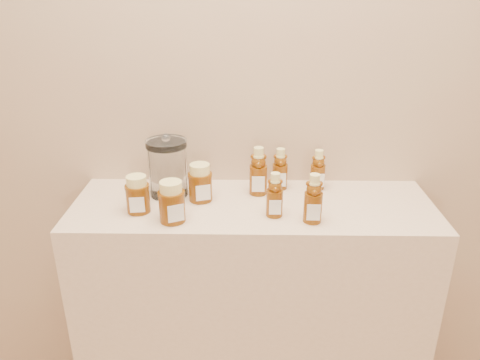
# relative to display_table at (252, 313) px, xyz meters

# --- Properties ---
(wall_back) EXTENTS (3.50, 0.02, 2.70)m
(wall_back) POSITION_rel_display_table_xyz_m (0.00, 0.20, 0.90)
(wall_back) COLOR tan
(wall_back) RESTS_ON ground
(display_table) EXTENTS (1.20, 0.40, 0.90)m
(display_table) POSITION_rel_display_table_xyz_m (0.00, 0.00, 0.00)
(display_table) COLOR beige
(display_table) RESTS_ON ground
(bear_bottle_back_left) EXTENTS (0.07, 0.07, 0.19)m
(bear_bottle_back_left) POSITION_rel_display_table_xyz_m (0.02, 0.08, 0.55)
(bear_bottle_back_left) COLOR #5A2A07
(bear_bottle_back_left) RESTS_ON display_table
(bear_bottle_back_mid) EXTENTS (0.06, 0.06, 0.17)m
(bear_bottle_back_mid) POSITION_rel_display_table_xyz_m (0.10, 0.13, 0.53)
(bear_bottle_back_mid) COLOR #5A2A07
(bear_bottle_back_mid) RESTS_ON display_table
(bear_bottle_back_right) EXTENTS (0.06, 0.06, 0.16)m
(bear_bottle_back_right) POSITION_rel_display_table_xyz_m (0.23, 0.13, 0.53)
(bear_bottle_back_right) COLOR #5A2A07
(bear_bottle_back_right) RESTS_ON display_table
(bear_bottle_front_left) EXTENTS (0.06, 0.06, 0.16)m
(bear_bottle_front_left) POSITION_rel_display_table_xyz_m (0.07, -0.08, 0.53)
(bear_bottle_front_left) COLOR #5A2A07
(bear_bottle_front_left) RESTS_ON display_table
(bear_bottle_front_right) EXTENTS (0.06, 0.06, 0.18)m
(bear_bottle_front_right) POSITION_rel_display_table_xyz_m (0.18, -0.11, 0.54)
(bear_bottle_front_right) COLOR #5A2A07
(bear_bottle_front_right) RESTS_ON display_table
(honey_jar_left) EXTENTS (0.09, 0.09, 0.12)m
(honey_jar_left) POSITION_rel_display_table_xyz_m (-0.37, -0.06, 0.51)
(honey_jar_left) COLOR #5A2A07
(honey_jar_left) RESTS_ON display_table
(honey_jar_back) EXTENTS (0.10, 0.10, 0.13)m
(honey_jar_back) POSITION_rel_display_table_xyz_m (-0.18, 0.03, 0.51)
(honey_jar_back) COLOR #5A2A07
(honey_jar_back) RESTS_ON display_table
(honey_jar_front) EXTENTS (0.11, 0.11, 0.13)m
(honey_jar_front) POSITION_rel_display_table_xyz_m (-0.25, -0.12, 0.52)
(honey_jar_front) COLOR #5A2A07
(honey_jar_front) RESTS_ON display_table
(glass_canister) EXTENTS (0.18, 0.18, 0.21)m
(glass_canister) POSITION_rel_display_table_xyz_m (-0.29, 0.08, 0.56)
(glass_canister) COLOR white
(glass_canister) RESTS_ON display_table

